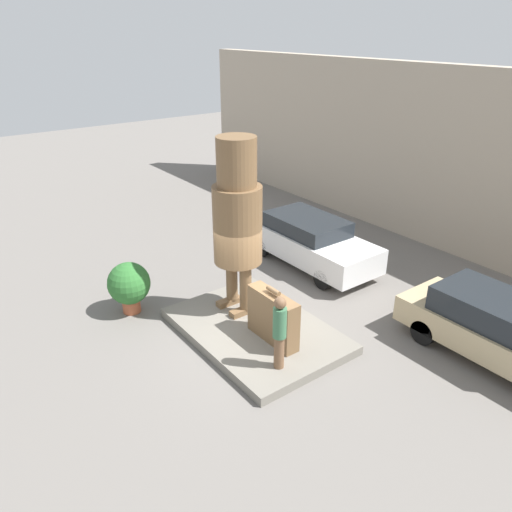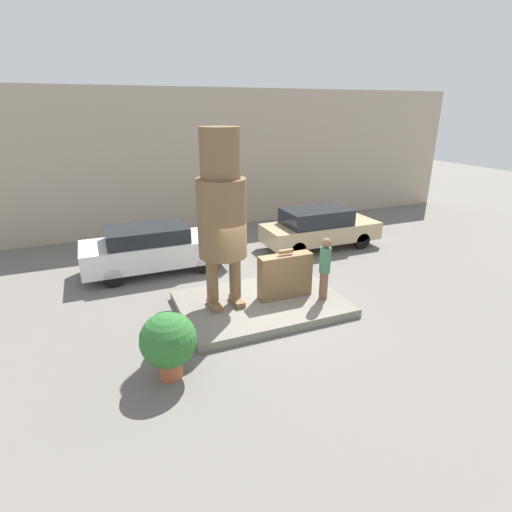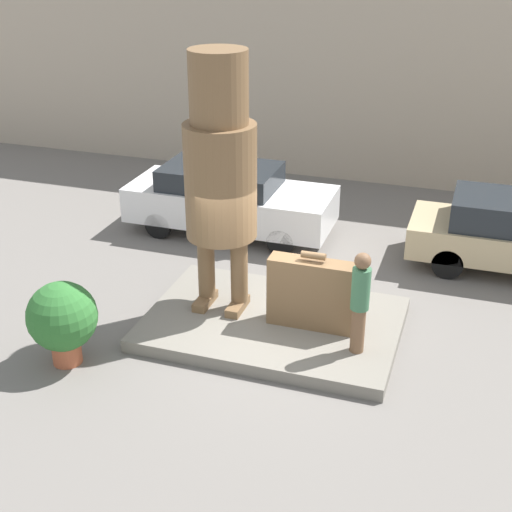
# 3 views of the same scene
# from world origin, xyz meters

# --- Properties ---
(ground_plane) EXTENTS (60.00, 60.00, 0.00)m
(ground_plane) POSITION_xyz_m (0.00, 0.00, 0.00)
(ground_plane) COLOR slate
(pedestal) EXTENTS (4.39, 3.02, 0.23)m
(pedestal) POSITION_xyz_m (0.00, 0.00, 0.11)
(pedestal) COLOR slate
(pedestal) RESTS_ON ground_plane
(building_backdrop) EXTENTS (28.00, 0.60, 5.97)m
(building_backdrop) POSITION_xyz_m (0.00, 8.50, 2.99)
(building_backdrop) COLOR tan
(building_backdrop) RESTS_ON ground_plane
(statue_figure) EXTENTS (1.23, 1.23, 4.53)m
(statue_figure) POSITION_xyz_m (-1.00, 0.19, 2.88)
(statue_figure) COLOR brown
(statue_figure) RESTS_ON pedestal
(giant_suitcase) EXTENTS (1.50, 0.39, 1.39)m
(giant_suitcase) POSITION_xyz_m (0.69, -0.01, 0.85)
(giant_suitcase) COLOR brown
(giant_suitcase) RESTS_ON pedestal
(tourist) EXTENTS (0.30, 0.30, 1.75)m
(tourist) POSITION_xyz_m (1.59, -0.56, 1.19)
(tourist) COLOR brown
(tourist) RESTS_ON pedestal
(parked_car_white) EXTENTS (4.65, 1.85, 1.56)m
(parked_car_white) POSITION_xyz_m (-2.24, 3.83, 0.82)
(parked_car_white) COLOR silver
(parked_car_white) RESTS_ON ground_plane
(parked_car_tan) EXTENTS (4.54, 1.75, 1.56)m
(parked_car_tan) POSITION_xyz_m (4.08, 3.80, 0.81)
(parked_car_tan) COLOR tan
(parked_car_tan) RESTS_ON ground_plane
(planter_pot) EXTENTS (1.13, 1.13, 1.43)m
(planter_pot) POSITION_xyz_m (-2.89, -2.03, 0.83)
(planter_pot) COLOR #AD5638
(planter_pot) RESTS_ON ground_plane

